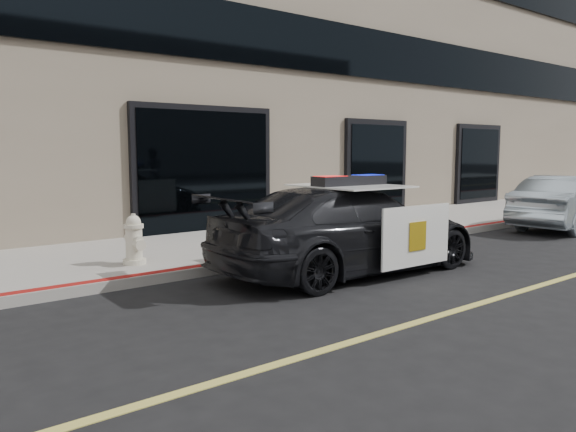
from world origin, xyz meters
TOP-DOWN VIEW (x-y plane):
  - ground at (0.00, 0.00)m, footprint 120.00×120.00m
  - sidewalk_n at (0.00, 5.25)m, footprint 60.00×3.50m
  - police_car at (-1.12, 2.34)m, footprint 2.30×4.77m
  - silver_sedan at (6.48, 2.42)m, footprint 1.73×4.06m
  - fire_hydrant at (-3.80, 4.34)m, footprint 0.36×0.49m

SIDE VIEW (x-z plane):
  - ground at x=0.00m, z-range 0.00..0.00m
  - sidewalk_n at x=0.00m, z-range 0.00..0.15m
  - fire_hydrant at x=-3.80m, z-range 0.13..0.91m
  - silver_sedan at x=6.48m, z-range 0.00..1.30m
  - police_car at x=-1.12m, z-range -0.08..1.44m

